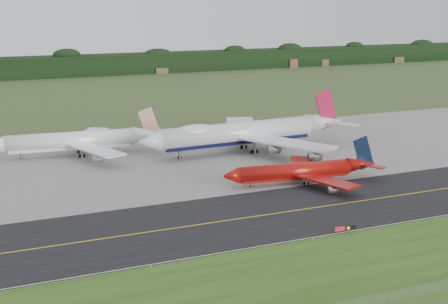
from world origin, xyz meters
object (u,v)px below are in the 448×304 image
Objects in this scene: jet_star_tail at (80,141)px; jet_red_737 at (303,171)px; jet_ba_747 at (245,133)px; taxiway_sign at (345,228)px.

jet_red_737 is at bearing -47.66° from jet_star_tail.
taxiway_sign is (-10.79, -70.77, -4.91)m from jet_ba_747.
jet_star_tail is at bearing 113.11° from taxiway_sign.
jet_star_tail reaches higher than jet_red_737.
jet_ba_747 reaches higher than jet_red_737.
jet_red_737 is 36.03m from taxiway_sign.
jet_star_tail is at bearing 132.34° from jet_red_737.
jet_ba_747 is at bearing 81.33° from taxiway_sign.
jet_ba_747 is 1.36× the size of jet_star_tail.
taxiway_sign is at bearing -106.32° from jet_red_737.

